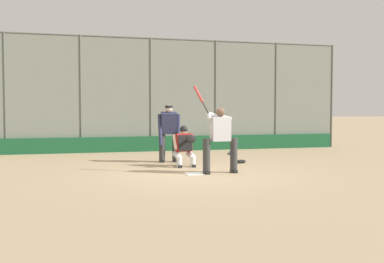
{
  "coord_description": "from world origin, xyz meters",
  "views": [
    {
      "loc": [
        2.98,
        11.1,
        1.67
      ],
      "look_at": [
        -0.21,
        -1.0,
        1.05
      ],
      "focal_mm": 42.0,
      "sensor_mm": 36.0,
      "label": 1
    }
  ],
  "objects_px": {
    "batter_at_plate": "(220,138)",
    "fielding_glove_on_dirt": "(241,161)",
    "umpire_home": "(169,132)",
    "catcher_behind_plate": "(185,145)",
    "spare_bat_near_backstop": "(230,153)"
  },
  "relations": [
    {
      "from": "batter_at_plate",
      "to": "fielding_glove_on_dirt",
      "type": "xyz_separation_m",
      "value": [
        -1.33,
        -1.92,
        -0.88
      ]
    },
    {
      "from": "umpire_home",
      "to": "spare_bat_near_backstop",
      "type": "height_order",
      "value": "umpire_home"
    },
    {
      "from": "catcher_behind_plate",
      "to": "umpire_home",
      "type": "xyz_separation_m",
      "value": [
        0.22,
        -1.18,
        0.35
      ]
    },
    {
      "from": "spare_bat_near_backstop",
      "to": "fielding_glove_on_dirt",
      "type": "height_order",
      "value": "fielding_glove_on_dirt"
    },
    {
      "from": "batter_at_plate",
      "to": "spare_bat_near_backstop",
      "type": "bearing_deg",
      "value": -116.07
    },
    {
      "from": "batter_at_plate",
      "to": "fielding_glove_on_dirt",
      "type": "height_order",
      "value": "batter_at_plate"
    },
    {
      "from": "umpire_home",
      "to": "fielding_glove_on_dirt",
      "type": "distance_m",
      "value": 2.44
    },
    {
      "from": "umpire_home",
      "to": "fielding_glove_on_dirt",
      "type": "height_order",
      "value": "umpire_home"
    },
    {
      "from": "catcher_behind_plate",
      "to": "spare_bat_near_backstop",
      "type": "bearing_deg",
      "value": -130.71
    },
    {
      "from": "batter_at_plate",
      "to": "umpire_home",
      "type": "distance_m",
      "value": 2.85
    },
    {
      "from": "umpire_home",
      "to": "catcher_behind_plate",
      "type": "bearing_deg",
      "value": 105.05
    },
    {
      "from": "batter_at_plate",
      "to": "umpire_home",
      "type": "bearing_deg",
      "value": -77.68
    },
    {
      "from": "batter_at_plate",
      "to": "fielding_glove_on_dirt",
      "type": "relative_size",
      "value": 7.57
    },
    {
      "from": "catcher_behind_plate",
      "to": "spare_bat_near_backstop",
      "type": "relative_size",
      "value": 1.38
    },
    {
      "from": "batter_at_plate",
      "to": "catcher_behind_plate",
      "type": "distance_m",
      "value": 1.69
    }
  ]
}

